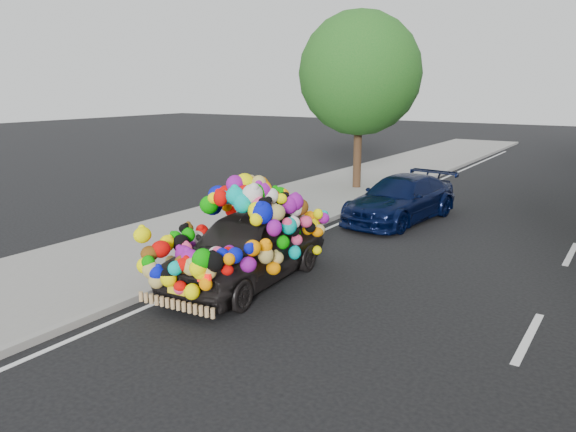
# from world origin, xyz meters

# --- Properties ---
(ground) EXTENTS (100.00, 100.00, 0.00)m
(ground) POSITION_xyz_m (0.00, 0.00, 0.00)
(ground) COLOR black
(ground) RESTS_ON ground
(sidewalk) EXTENTS (4.00, 60.00, 0.12)m
(sidewalk) POSITION_xyz_m (-4.30, 0.00, 0.06)
(sidewalk) COLOR gray
(sidewalk) RESTS_ON ground
(kerb) EXTENTS (0.15, 60.00, 0.13)m
(kerb) POSITION_xyz_m (-2.35, 0.00, 0.07)
(kerb) COLOR gray
(kerb) RESTS_ON ground
(lane_markings) EXTENTS (6.00, 50.00, 0.01)m
(lane_markings) POSITION_xyz_m (3.60, 0.00, 0.01)
(lane_markings) COLOR silver
(lane_markings) RESTS_ON ground
(tree_near_sidewalk) EXTENTS (4.20, 4.20, 6.13)m
(tree_near_sidewalk) POSITION_xyz_m (-3.80, 9.50, 4.02)
(tree_near_sidewalk) COLOR #332114
(tree_near_sidewalk) RESTS_ON ground
(plush_art_car) EXTENTS (2.23, 4.30, 2.01)m
(plush_art_car) POSITION_xyz_m (-1.34, -0.27, 1.02)
(plush_art_car) COLOR black
(plush_art_car) RESTS_ON ground
(navy_sedan) EXTENTS (2.23, 4.37, 1.21)m
(navy_sedan) POSITION_xyz_m (-0.76, 5.96, 0.61)
(navy_sedan) COLOR black
(navy_sedan) RESTS_ON ground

